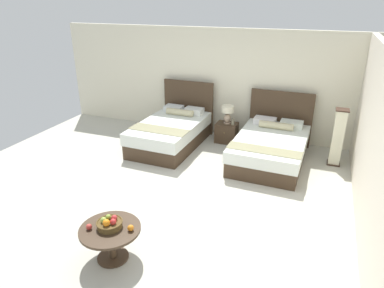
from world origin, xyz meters
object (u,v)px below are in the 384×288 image
(fruit_bowl, at_px, (109,223))
(loose_orange, at_px, (131,228))
(table_lamp, at_px, (228,112))
(vase, at_px, (233,122))
(loose_apple, at_px, (89,227))
(nightstand, at_px, (227,133))
(floor_lamp_corner, at_px, (338,137))
(bed_near_corner, at_px, (271,147))
(coffee_table, at_px, (111,235))
(bed_near_window, at_px, (172,132))

(fruit_bowl, height_order, loose_orange, fruit_bowl)
(table_lamp, xyz_separation_m, loose_orange, (-0.03, -4.39, -0.21))
(table_lamp, distance_m, vase, 0.25)
(loose_apple, bearing_deg, nightstand, 83.28)
(loose_orange, bearing_deg, nightstand, 89.66)
(nightstand, xyz_separation_m, vase, (0.15, -0.04, 0.30))
(table_lamp, height_order, loose_apple, table_lamp)
(vase, distance_m, loose_orange, 4.34)
(table_lamp, height_order, fruit_bowl, table_lamp)
(vase, height_order, loose_orange, vase)
(fruit_bowl, relative_size, loose_orange, 4.13)
(fruit_bowl, distance_m, floor_lamp_corner, 4.89)
(bed_near_corner, bearing_deg, table_lamp, 149.95)
(fruit_bowl, bearing_deg, nightstand, 85.94)
(coffee_table, relative_size, floor_lamp_corner, 0.67)
(table_lamp, xyz_separation_m, vase, (0.15, -0.06, -0.20))
(table_lamp, xyz_separation_m, floor_lamp_corner, (2.41, -0.37, -0.14))
(nightstand, bearing_deg, fruit_bowl, -94.06)
(table_lamp, relative_size, floor_lamp_corner, 0.36)
(bed_near_window, bearing_deg, table_lamp, 30.15)
(nightstand, xyz_separation_m, loose_apple, (-0.53, -4.54, 0.28))
(coffee_table, distance_m, loose_orange, 0.32)
(bed_near_corner, xyz_separation_m, loose_orange, (-1.17, -3.73, 0.21))
(nightstand, distance_m, loose_orange, 4.38)
(vase, bearing_deg, floor_lamp_corner, -7.82)
(table_lamp, xyz_separation_m, fruit_bowl, (-0.31, -4.43, -0.19))
(fruit_bowl, bearing_deg, vase, 83.97)
(bed_near_corner, relative_size, coffee_table, 2.80)
(coffee_table, height_order, floor_lamp_corner, floor_lamp_corner)
(table_lamp, distance_m, loose_apple, 4.60)
(nightstand, relative_size, table_lamp, 1.17)
(table_lamp, relative_size, fruit_bowl, 1.26)
(fruit_bowl, height_order, loose_apple, fruit_bowl)
(bed_near_corner, xyz_separation_m, fruit_bowl, (-1.46, -3.77, 0.23))
(bed_near_window, xyz_separation_m, nightstand, (1.14, 0.64, -0.10))
(bed_near_window, bearing_deg, bed_near_corner, 0.08)
(bed_near_window, distance_m, fruit_bowl, 3.86)
(loose_apple, bearing_deg, fruit_bowl, 30.40)
(bed_near_corner, relative_size, fruit_bowl, 6.55)
(fruit_bowl, bearing_deg, table_lamp, 85.96)
(coffee_table, bearing_deg, table_lamp, 86.11)
(fruit_bowl, bearing_deg, coffee_table, -59.77)
(nightstand, bearing_deg, floor_lamp_corner, -8.27)
(nightstand, bearing_deg, bed_near_corner, -29.29)
(bed_near_corner, bearing_deg, bed_near_window, -179.92)
(nightstand, xyz_separation_m, coffee_table, (-0.30, -4.43, 0.13))
(coffee_table, relative_size, fruit_bowl, 2.34)
(bed_near_window, relative_size, bed_near_corner, 1.00)
(coffee_table, bearing_deg, fruit_bowl, 120.23)
(bed_near_corner, height_order, floor_lamp_corner, bed_near_corner)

